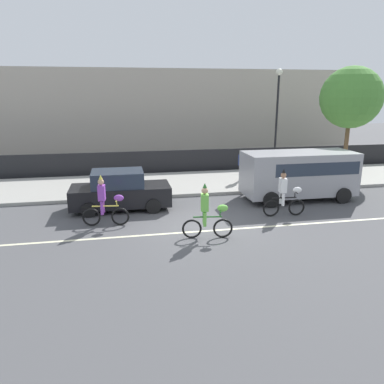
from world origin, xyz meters
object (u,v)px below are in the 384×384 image
Objects in this scene: parade_cyclist_purple at (105,204)px; pedestrian_onlooker at (241,165)px; street_lamp_post at (277,107)px; parked_van_grey at (300,172)px; parade_cyclist_zebra at (285,196)px; parked_car_black at (120,191)px; parade_cyclist_lime at (208,214)px.

pedestrian_onlooker is at bearing 37.38° from parade_cyclist_purple.
parked_van_grey is at bearing -99.40° from street_lamp_post.
parade_cyclist_zebra is at bearing -128.10° from parked_van_grey.
parade_cyclist_purple is at bearing -167.33° from parked_van_grey.
pedestrian_onlooker is (6.40, 3.33, 0.23)m from parked_car_black.
parade_cyclist_purple is at bearing 178.19° from parade_cyclist_zebra.
parade_cyclist_lime is at bearing -116.21° from pedestrian_onlooker.
street_lamp_post is at bearing 27.97° from parked_car_black.
parked_van_grey is 3.09× the size of pedestrian_onlooker.
pedestrian_onlooker is at bearing 63.79° from parade_cyclist_lime.
parked_car_black is 2.53× the size of pedestrian_onlooker.
parked_car_black is (-2.86, 3.88, -0.06)m from parade_cyclist_lime.
parade_cyclist_purple is 11.94m from street_lamp_post.
parade_cyclist_lime is 1.00× the size of parade_cyclist_zebra.
parade_cyclist_purple is 3.89m from parade_cyclist_lime.
pedestrian_onlooker is (0.03, 5.52, 0.17)m from parade_cyclist_zebra.
pedestrian_onlooker is at bearing 116.21° from parked_van_grey.
parade_cyclist_lime is at bearing -143.62° from parked_van_grey.
parked_car_black is 10.52m from street_lamp_post.
parked_van_grey reaches higher than pedestrian_onlooker.
parade_cyclist_purple is 8.74m from pedestrian_onlooker.
parked_van_grey is 3.77m from pedestrian_onlooker.
parked_van_grey is (8.60, 1.93, 0.44)m from parade_cyclist_purple.
pedestrian_onlooker is (-2.44, -1.37, -2.97)m from street_lamp_post.
parade_cyclist_purple is at bearing -105.18° from parked_car_black.
street_lamp_post is at bearing 80.60° from parked_van_grey.
parade_cyclist_purple reaches higher than parked_car_black.
parade_cyclist_purple is 8.82m from parked_van_grey.
parade_cyclist_zebra is 0.33× the size of street_lamp_post.
parade_cyclist_purple is 1.00× the size of parade_cyclist_lime.
parade_cyclist_purple is 1.19× the size of pedestrian_onlooker.
parked_car_black is 0.70× the size of street_lamp_post.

